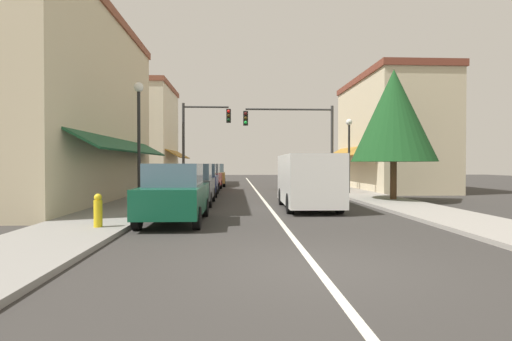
{
  "coord_description": "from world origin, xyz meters",
  "views": [
    {
      "loc": [
        -1.37,
        -6.83,
        1.76
      ],
      "look_at": [
        -0.29,
        14.32,
        1.42
      ],
      "focal_mm": 28.41,
      "sensor_mm": 36.0,
      "label": 1
    }
  ],
  "objects": [
    {
      "name": "ground_plane",
      "position": [
        0.0,
        18.0,
        0.0
      ],
      "size": [
        80.0,
        80.0,
        0.0
      ],
      "primitive_type": "plane",
      "color": "#33302D"
    },
    {
      "name": "sidewalk_left",
      "position": [
        -5.5,
        18.0,
        0.06
      ],
      "size": [
        2.6,
        56.0,
        0.12
      ],
      "primitive_type": "cube",
      "color": "gray",
      "rests_on": "ground"
    },
    {
      "name": "sidewalk_right",
      "position": [
        5.5,
        18.0,
        0.06
      ],
      "size": [
        2.6,
        56.0,
        0.12
      ],
      "primitive_type": "cube",
      "color": "gray",
      "rests_on": "ground"
    },
    {
      "name": "lane_center_stripe",
      "position": [
        0.0,
        18.0,
        0.0
      ],
      "size": [
        0.14,
        52.0,
        0.01
      ],
      "primitive_type": "cube",
      "color": "silver",
      "rests_on": "ground"
    },
    {
      "name": "storefront_left_block",
      "position": [
        -9.15,
        12.0,
        4.36
      ],
      "size": [
        6.01,
        14.2,
        8.72
      ],
      "color": "beige",
      "rests_on": "ground"
    },
    {
      "name": "storefront_right_block",
      "position": [
        9.09,
        20.0,
        3.79
      ],
      "size": [
        5.91,
        10.2,
        7.58
      ],
      "color": "beige",
      "rests_on": "ground"
    },
    {
      "name": "storefront_far_left",
      "position": [
        -9.67,
        28.0,
        4.21
      ],
      "size": [
        7.05,
        8.2,
        8.42
      ],
      "color": "beige",
      "rests_on": "ground"
    },
    {
      "name": "parked_car_nearest_left",
      "position": [
        -3.18,
        5.35,
        0.88
      ],
      "size": [
        1.8,
        4.11,
        1.77
      ],
      "rotation": [
        0.0,
        0.0,
        -0.01
      ],
      "color": "#0F4C33",
      "rests_on": "ground"
    },
    {
      "name": "parked_car_second_left",
      "position": [
        -3.21,
        10.79,
        0.88
      ],
      "size": [
        1.79,
        4.1,
        1.77
      ],
      "rotation": [
        0.0,
        0.0,
        0.0
      ],
      "color": "#4C5156",
      "rests_on": "ground"
    },
    {
      "name": "parked_car_third_left",
      "position": [
        -3.22,
        15.57,
        0.88
      ],
      "size": [
        1.82,
        4.12,
        1.77
      ],
      "rotation": [
        0.0,
        0.0,
        0.01
      ],
      "color": "navy",
      "rests_on": "ground"
    },
    {
      "name": "parked_car_far_left",
      "position": [
        -3.23,
        20.53,
        0.88
      ],
      "size": [
        1.88,
        4.15,
        1.77
      ],
      "rotation": [
        0.0,
        0.0,
        -0.03
      ],
      "color": "maroon",
      "rests_on": "ground"
    },
    {
      "name": "parked_car_distant_left",
      "position": [
        -3.05,
        25.07,
        0.88
      ],
      "size": [
        1.86,
        4.14,
        1.77
      ],
      "rotation": [
        0.0,
        0.0,
        0.02
      ],
      "color": "brown",
      "rests_on": "ground"
    },
    {
      "name": "van_in_lane",
      "position": [
        1.48,
        8.94,
        1.15
      ],
      "size": [
        2.08,
        5.22,
        2.12
      ],
      "rotation": [
        0.0,
        0.0,
        -0.02
      ],
      "color": "silver",
      "rests_on": "ground"
    },
    {
      "name": "traffic_signal_mast_arm",
      "position": [
        2.74,
        18.66,
        3.79
      ],
      "size": [
        5.76,
        0.5,
        5.47
      ],
      "color": "#333333",
      "rests_on": "ground"
    },
    {
      "name": "traffic_signal_left_corner",
      "position": [
        -3.77,
        20.08,
        3.82
      ],
      "size": [
        3.23,
        0.5,
        5.78
      ],
      "color": "#333333",
      "rests_on": "ground"
    },
    {
      "name": "street_lamp_left_near",
      "position": [
        -5.0,
        8.61,
        3.25
      ],
      "size": [
        0.36,
        0.36,
        4.83
      ],
      "color": "black",
      "rests_on": "ground"
    },
    {
      "name": "street_lamp_right_mid",
      "position": [
        5.05,
        15.75,
        2.94
      ],
      "size": [
        0.36,
        0.36,
        4.3
      ],
      "color": "black",
      "rests_on": "ground"
    },
    {
      "name": "tree_right_near",
      "position": [
        6.01,
        11.69,
        4.01
      ],
      "size": [
        3.91,
        3.91,
        6.17
      ],
      "color": "#4C331E",
      "rests_on": "ground"
    },
    {
      "name": "fire_hydrant",
      "position": [
        -4.93,
        3.85,
        0.55
      ],
      "size": [
        0.22,
        0.22,
        0.87
      ],
      "color": "gold",
      "rests_on": "ground"
    }
  ]
}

